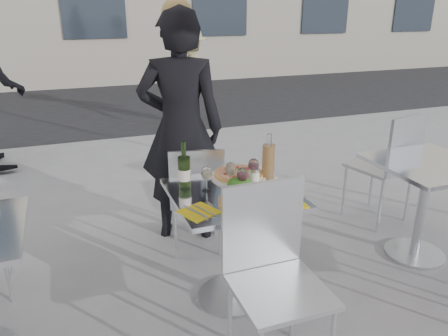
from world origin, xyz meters
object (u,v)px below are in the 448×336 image
object	(u,v)px
side_table_right	(425,190)
pizza_far	(239,175)
side_chair_rfar	(391,160)
napkin_left	(199,212)
chair_near	(272,264)
wineglass_white_b	(231,170)
wineglass_white_a	(207,174)
salad_plate	(240,186)
main_table	(233,224)
wineglass_red_a	(242,175)
pizza_near	(249,201)
wineglass_red_b	(254,166)
sugar_shaker	(254,177)
chair_far	(196,191)
pedestrian_b	(189,77)
napkin_right	(288,203)
wine_bottle	(184,171)
woman_diner	(181,129)
carafe	(268,160)

from	to	relation	value
side_table_right	pizza_far	bearing A→B (deg)	171.11
side_chair_rfar	napkin_left	distance (m)	2.04
chair_near	wineglass_white_b	world-z (taller)	chair_near
wineglass_white_a	salad_plate	bearing A→B (deg)	-22.27
main_table	side_table_right	world-z (taller)	same
wineglass_red_a	pizza_near	bearing A→B (deg)	-97.88
napkin_left	wineglass_red_b	bearing A→B (deg)	9.40
chair_near	sugar_shaker	distance (m)	0.65
salad_plate	sugar_shaker	world-z (taller)	sugar_shaker
chair_near	wineglass_white_b	distance (m)	0.68
chair_far	pedestrian_b	distance (m)	3.91
main_table	wineglass_white_b	bearing A→B (deg)	78.23
side_table_right	wineglass_red_b	size ratio (longest dim) A/B	4.76
side_chair_rfar	napkin_right	xyz separation A→B (m)	(-1.40, -0.78, 0.17)
pizza_near	salad_plate	world-z (taller)	salad_plate
salad_plate	wineglass_red_a	bearing A→B (deg)	-73.74
salad_plate	chair_near	bearing A→B (deg)	-94.67
wineglass_red_a	wine_bottle	bearing A→B (deg)	149.13
woman_diner	wineglass_white_a	bearing A→B (deg)	104.36
pizza_far	sugar_shaker	xyz separation A→B (m)	(0.04, -0.16, 0.04)
napkin_right	side_table_right	bearing A→B (deg)	14.20
side_chair_rfar	pizza_far	xyz separation A→B (m)	(-1.51, -0.31, 0.18)
chair_near	carafe	xyz separation A→B (m)	(0.30, 0.68, 0.29)
wine_bottle	sugar_shaker	xyz separation A→B (m)	(0.41, -0.10, -0.06)
chair_near	wine_bottle	distance (m)	0.79
sugar_shaker	napkin_right	distance (m)	0.32
wineglass_red_a	pedestrian_b	bearing A→B (deg)	77.91
wineglass_red_b	sugar_shaker	bearing A→B (deg)	-108.30
side_chair_rfar	wine_bottle	xyz separation A→B (m)	(-1.88, -0.37, 0.28)
wine_bottle	napkin_left	xyz separation A→B (m)	(-0.02, -0.34, -0.11)
sugar_shaker	carafe	bearing A→B (deg)	32.52
wineglass_red_a	napkin_left	distance (m)	0.37
pizza_near	wineglass_red_b	distance (m)	0.32
chair_near	wineglass_white_b	bearing A→B (deg)	88.53
side_chair_rfar	sugar_shaker	world-z (taller)	side_chair_rfar
carafe	wineglass_red_a	xyz separation A→B (m)	(-0.25, -0.17, -0.01)
pizza_near	wineglass_white_a	world-z (taller)	wineglass_white_a
wineglass_white_b	napkin_left	bearing A→B (deg)	-136.94
chair_far	wineglass_white_b	xyz separation A→B (m)	(0.06, -0.54, 0.35)
pizza_near	napkin_right	world-z (taller)	pizza_near
main_table	side_chair_rfar	bearing A→B (deg)	17.83
side_table_right	wineglass_red_b	xyz separation A→B (m)	(-1.32, 0.10, 0.32)
side_table_right	napkin_left	size ratio (longest dim) A/B	3.17
side_table_right	chair_far	xyz separation A→B (m)	(-1.54, 0.62, -0.03)
woman_diner	sugar_shaker	distance (m)	0.93
main_table	wineglass_white_a	bearing A→B (deg)	153.02
wineglass_white_a	woman_diner	bearing A→B (deg)	84.65
side_table_right	woman_diner	xyz separation A→B (m)	(-1.56, 0.95, 0.36)
wineglass_white_b	wineglass_red_a	size ratio (longest dim) A/B	1.00
pizza_far	side_chair_rfar	bearing A→B (deg)	11.62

